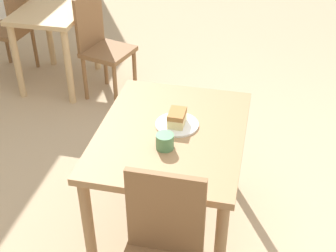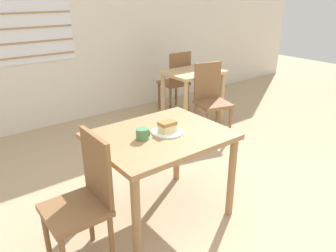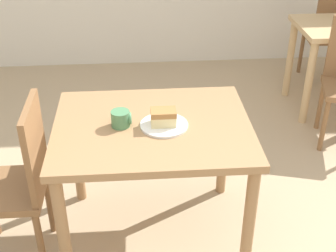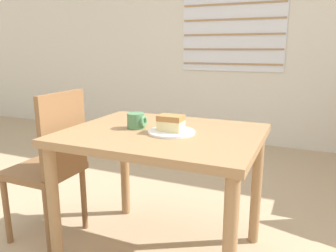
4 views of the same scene
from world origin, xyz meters
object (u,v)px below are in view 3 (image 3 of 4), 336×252
plate (164,125)px  cake_slice (163,117)px  chair_far_opposite (330,32)px  coffee_mug (121,119)px  dining_table_near (153,142)px  chair_near_window (19,180)px

plate → cake_slice: (-0.00, -0.00, 0.05)m
chair_far_opposite → coffee_mug: chair_far_opposite is taller
chair_far_opposite → coffee_mug: bearing=50.5°
cake_slice → dining_table_near: bearing=159.6°
chair_near_window → chair_far_opposite: size_ratio=1.00×
dining_table_near → coffee_mug: size_ratio=9.79×
cake_slice → coffee_mug: (-0.21, 0.02, -0.01)m
plate → coffee_mug: 0.21m
cake_slice → coffee_mug: cake_slice is taller
chair_far_opposite → chair_near_window: bearing=44.7°
plate → chair_far_opposite: bearing=49.5°
dining_table_near → plate: (0.06, -0.02, 0.11)m
cake_slice → chair_far_opposite: bearing=49.5°
dining_table_near → plate: bearing=-19.2°
dining_table_near → coffee_mug: bearing=-180.0°
chair_near_window → cake_slice: (0.73, 0.08, 0.29)m
plate → coffee_mug: size_ratio=2.36×
chair_far_opposite → plate: bearing=54.3°
chair_far_opposite → cake_slice: (-1.62, -1.90, 0.29)m
dining_table_near → chair_near_window: bearing=-171.9°
chair_near_window → cake_slice: 0.79m
chair_near_window → coffee_mug: size_ratio=8.98×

